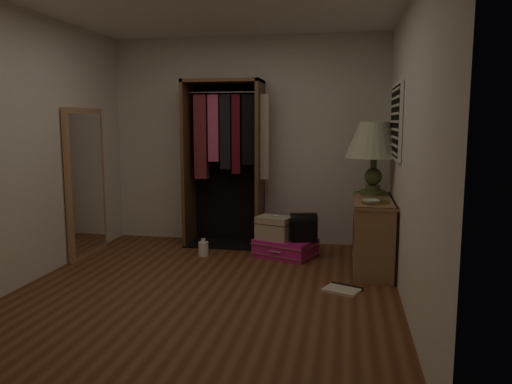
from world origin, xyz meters
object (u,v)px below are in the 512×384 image
console_bookshelf (372,232)px  pink_suitcase (285,247)px  black_bag (303,226)px  table_lamp (374,142)px  train_case (274,228)px  white_jug (203,248)px  floor_mirror (86,183)px  open_wardrobe (227,149)px

console_bookshelf → pink_suitcase: console_bookshelf is taller
black_bag → table_lamp: 1.22m
train_case → white_jug: 0.86m
pink_suitcase → white_jug: (-0.94, -0.16, -0.02)m
black_bag → white_jug: bearing=173.5°
black_bag → floor_mirror: bearing=174.7°
floor_mirror → white_jug: (1.34, 0.18, -0.76)m
train_case → table_lamp: size_ratio=0.58×
pink_suitcase → black_bag: bearing=8.9°
table_lamp → pink_suitcase: bearing=179.7°
console_bookshelf → table_lamp: size_ratio=1.41×
console_bookshelf → train_case: 1.12m
table_lamp → floor_mirror: bearing=-174.0°
open_wardrobe → train_case: size_ratio=4.47×
floor_mirror → pink_suitcase: bearing=8.6°
pink_suitcase → black_bag: black_bag is taller
open_wardrobe → table_lamp: open_wardrobe is taller
console_bookshelf → white_jug: bearing=175.6°
black_bag → open_wardrobe: bearing=142.5°
floor_mirror → white_jug: bearing=7.8°
open_wardrobe → floor_mirror: open_wardrobe is taller
table_lamp → open_wardrobe: bearing=166.2°
console_bookshelf → table_lamp: table_lamp is taller
open_wardrobe → white_jug: 1.28m
train_case → black_bag: black_bag is taller
white_jug → black_bag: bearing=5.5°
floor_mirror → train_case: 2.24m
open_wardrobe → floor_mirror: (-1.49, -0.77, -0.36)m
pink_suitcase → table_lamp: 1.56m
black_bag → white_jug: black_bag is taller
train_case → table_lamp: table_lamp is taller
floor_mirror → train_case: (2.15, 0.32, -0.51)m
floor_mirror → table_lamp: floor_mirror is taller
console_bookshelf → pink_suitcase: (-0.96, 0.31, -0.29)m
floor_mirror → table_lamp: (3.24, 0.34, 0.48)m
table_lamp → white_jug: (-1.90, -0.16, -1.25)m
console_bookshelf → open_wardrobe: (-1.75, 0.73, 0.81)m
console_bookshelf → open_wardrobe: 2.06m
train_case → white_jug: bearing=-151.4°
train_case → white_jug: (-0.81, -0.14, -0.25)m
open_wardrobe → pink_suitcase: size_ratio=2.57×
black_bag → white_jug: (-1.15, -0.11, -0.28)m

